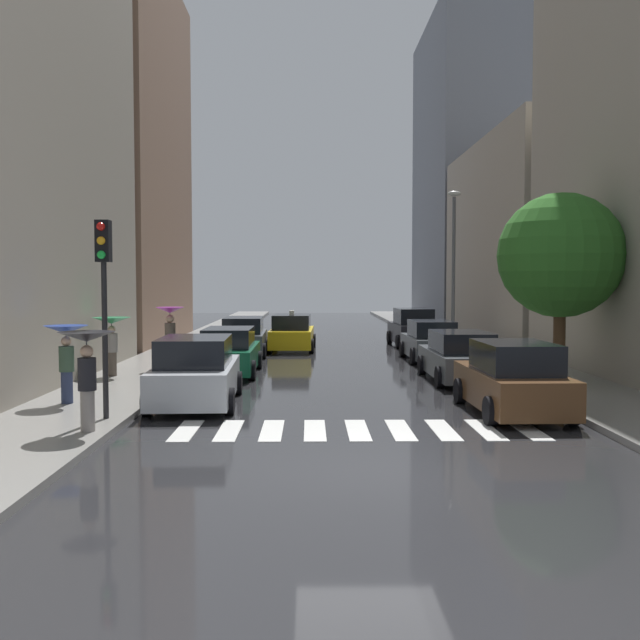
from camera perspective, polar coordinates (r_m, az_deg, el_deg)
name	(u,v)px	position (r m, az deg, el deg)	size (l,w,h in m)	color
ground_plane	(330,345)	(36.07, 0.78, -1.97)	(28.00, 72.00, 0.04)	#272729
sidewalk_left	(198,343)	(36.46, -9.49, -1.80)	(3.00, 72.00, 0.15)	gray
sidewalk_right	(461,343)	(36.82, 10.95, -1.77)	(3.00, 72.00, 0.15)	gray
crosswalk_stripes	(358,430)	(15.54, 2.95, -8.58)	(7.65, 2.20, 0.01)	silver
building_left_mid	(111,158)	(38.95, -16.05, 12.06)	(6.00, 13.22, 18.63)	#8C6B56
building_right_mid	(532,241)	(41.11, 16.25, 5.96)	(6.00, 17.24, 10.61)	#9E9384
building_right_far	(466,174)	(58.15, 11.31, 11.15)	(6.00, 15.49, 22.77)	slate
parked_car_left_nearest	(196,373)	(18.85, -9.68, -4.09)	(2.26, 4.74, 1.73)	#B2B7BF
parked_car_left_second	(229,352)	(24.70, -7.09, -2.53)	(1.97, 4.60, 1.58)	#0C4C2D
parked_car_left_third	(244,337)	(31.07, -5.97, -1.35)	(2.06, 4.81, 1.62)	#474C51
parked_car_right_nearest	(513,380)	(17.88, 14.81, -4.57)	(2.10, 4.45, 1.71)	brown
parked_car_right_second	(460,357)	(23.37, 10.86, -2.89)	(2.10, 4.76, 1.57)	#474C51
parked_car_right_third	(431,342)	(29.11, 8.64, -1.69)	(2.06, 4.30, 1.59)	#474C51
parked_car_right_fourth	(413,329)	(35.53, 7.26, -0.67)	(2.19, 4.23, 1.82)	black
taxi_midroad	(292,333)	(33.14, -2.20, -1.05)	(2.19, 4.50, 1.81)	yellow
pedestrian_foreground	(170,325)	(25.23, -11.63, -0.38)	(0.97, 0.97, 2.11)	navy
pedestrian_near_tree	(66,346)	(18.83, -19.21, -1.91)	(1.05, 1.05, 1.91)	navy
pedestrian_by_kerb	(112,331)	(23.86, -15.96, -0.82)	(1.18, 1.18, 1.85)	brown
pedestrian_far_side	(87,357)	(15.19, -17.76, -2.74)	(1.11, 1.11, 1.99)	gray
street_tree_right	(561,256)	(22.98, 18.28, 4.79)	(3.73, 3.73, 5.62)	#513823
traffic_light_left_corner	(104,274)	(16.42, -16.55, 3.44)	(0.30, 0.42, 4.30)	black
lamp_post_right	(454,257)	(33.81, 10.39, 4.83)	(0.60, 0.28, 7.07)	#595B60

